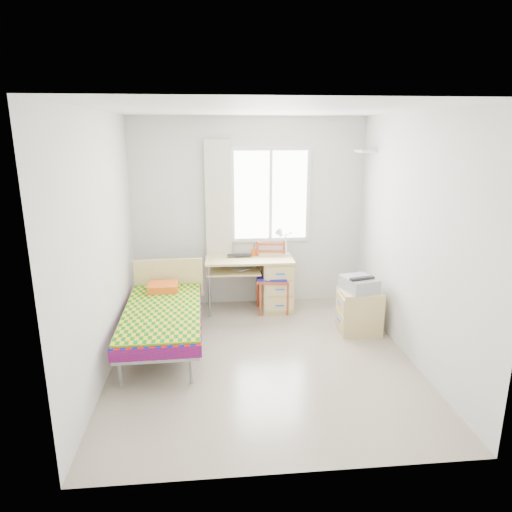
# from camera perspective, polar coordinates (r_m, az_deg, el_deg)

# --- Properties ---
(floor) EXTENTS (3.50, 3.50, 0.00)m
(floor) POSITION_cam_1_polar(r_m,az_deg,el_deg) (5.12, 0.79, -12.65)
(floor) COLOR #BCAD93
(floor) RESTS_ON ground
(ceiling) EXTENTS (3.50, 3.50, 0.00)m
(ceiling) POSITION_cam_1_polar(r_m,az_deg,el_deg) (4.52, 0.92, 17.86)
(ceiling) COLOR white
(ceiling) RESTS_ON wall_back
(wall_back) EXTENTS (3.20, 0.00, 3.20)m
(wall_back) POSITION_cam_1_polar(r_m,az_deg,el_deg) (6.36, -0.91, 5.37)
(wall_back) COLOR silver
(wall_back) RESTS_ON ground
(wall_left) EXTENTS (0.00, 3.50, 3.50)m
(wall_left) POSITION_cam_1_polar(r_m,az_deg,el_deg) (4.75, -18.71, 1.11)
(wall_left) COLOR silver
(wall_left) RESTS_ON ground
(wall_right) EXTENTS (0.00, 3.50, 3.50)m
(wall_right) POSITION_cam_1_polar(r_m,az_deg,el_deg) (5.08, 19.11, 1.97)
(wall_right) COLOR silver
(wall_right) RESTS_ON ground
(window) EXTENTS (1.10, 0.04, 1.30)m
(window) POSITION_cam_1_polar(r_m,az_deg,el_deg) (6.33, 1.83, 7.60)
(window) COLOR white
(window) RESTS_ON wall_back
(curtain) EXTENTS (0.35, 0.05, 1.70)m
(curtain) POSITION_cam_1_polar(r_m,az_deg,el_deg) (6.24, -4.73, 6.53)
(curtain) COLOR beige
(curtain) RESTS_ON wall_back
(floating_shelf) EXTENTS (0.20, 0.32, 0.03)m
(floating_shelf) POSITION_cam_1_polar(r_m,az_deg,el_deg) (6.22, 13.49, 12.62)
(floating_shelf) COLOR white
(floating_shelf) RESTS_ON wall_right
(bed) EXTENTS (0.91, 1.87, 0.80)m
(bed) POSITION_cam_1_polar(r_m,az_deg,el_deg) (5.36, -11.51, -7.01)
(bed) COLOR gray
(bed) RESTS_ON floor
(desk) EXTENTS (1.19, 0.56, 0.74)m
(desk) POSITION_cam_1_polar(r_m,az_deg,el_deg) (6.30, 1.99, -3.16)
(desk) COLOR tan
(desk) RESTS_ON floor
(chair) EXTENTS (0.47, 0.47, 0.96)m
(chair) POSITION_cam_1_polar(r_m,az_deg,el_deg) (6.23, 2.07, -2.08)
(chair) COLOR #A3381F
(chair) RESTS_ON floor
(cabinet) EXTENTS (0.51, 0.45, 0.53)m
(cabinet) POSITION_cam_1_polar(r_m,az_deg,el_deg) (5.78, 12.76, -6.72)
(cabinet) COLOR tan
(cabinet) RESTS_ON floor
(printer) EXTENTS (0.44, 0.48, 0.17)m
(printer) POSITION_cam_1_polar(r_m,az_deg,el_deg) (5.67, 12.78, -3.37)
(printer) COLOR #ACAFB5
(printer) RESTS_ON cabinet
(laptop) EXTENTS (0.34, 0.23, 0.03)m
(laptop) POSITION_cam_1_polar(r_m,az_deg,el_deg) (6.21, -2.09, -0.07)
(laptop) COLOR black
(laptop) RESTS_ON desk
(pen_cup) EXTENTS (0.10, 0.10, 0.09)m
(pen_cup) POSITION_cam_1_polar(r_m,az_deg,el_deg) (6.31, -0.27, 0.51)
(pen_cup) COLOR orange
(pen_cup) RESTS_ON desk
(task_lamp) EXTENTS (0.23, 0.32, 0.42)m
(task_lamp) POSITION_cam_1_polar(r_m,az_deg,el_deg) (6.12, 3.35, 2.11)
(task_lamp) COLOR white
(task_lamp) RESTS_ON desk
(book) EXTENTS (0.25, 0.28, 0.02)m
(book) POSITION_cam_1_polar(r_m,az_deg,el_deg) (6.19, -2.69, -1.69)
(book) COLOR gray
(book) RESTS_ON desk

